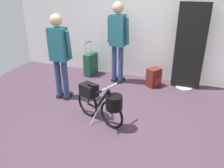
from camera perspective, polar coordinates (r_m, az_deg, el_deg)
name	(u,v)px	position (r m, az deg, el deg)	size (l,w,h in m)	color
ground_plane	(110,121)	(3.93, -0.54, -9.05)	(6.49, 6.49, 0.00)	#473342
back_wall	(144,15)	(5.36, 7.87, 16.62)	(6.49, 0.10, 2.91)	white
floor_banner_stand	(189,52)	(5.03, 18.58, 7.51)	(0.60, 0.36, 1.79)	#B7B7BC
folding_bike_foreground	(101,101)	(3.70, -2.76, -4.31)	(0.96, 0.56, 0.72)	black
visitor_near_wall	(118,38)	(5.03, 1.43, 11.34)	(0.53, 0.30, 1.77)	navy
visitor_browsing	(59,53)	(4.38, -12.94, 7.51)	(0.54, 0.28, 1.64)	navy
rolling_suitcase	(91,64)	(5.68, -5.31, 4.99)	(0.24, 0.39, 0.83)	#19472D
backpack_on_floor	(154,78)	(5.14, 10.35, 1.59)	(0.34, 0.35, 0.41)	maroon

